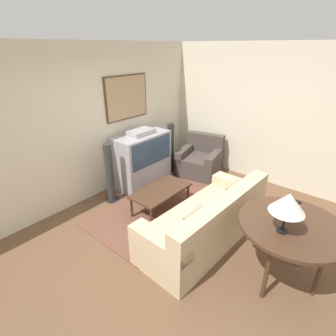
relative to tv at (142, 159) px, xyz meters
name	(u,v)px	position (x,y,z in m)	size (l,w,h in m)	color
ground_plane	(184,240)	(-0.88, -1.74, -0.54)	(12.00, 12.00, 0.00)	brown
wall_back	(89,125)	(-0.87, 0.39, 0.81)	(12.00, 0.10, 2.70)	beige
wall_right	(266,117)	(1.75, -1.74, 0.81)	(0.06, 12.00, 2.70)	beige
area_rug	(161,207)	(-0.45, -0.90, -0.54)	(2.53, 1.48, 0.01)	brown
tv	(142,159)	(0.00, 0.00, 0.00)	(1.15, 0.58, 1.15)	#9E9EA3
couch	(207,223)	(-0.67, -1.98, -0.24)	(2.14, 0.94, 0.83)	#CCB289
armchair	(200,161)	(1.16, -0.64, -0.26)	(1.04, 1.02, 0.84)	#473D38
coffee_table	(161,192)	(-0.50, -0.95, -0.18)	(1.06, 0.55, 0.40)	#472D1E
console_table	(292,229)	(-0.67, -3.07, 0.21)	(1.17, 1.17, 0.82)	#472D1E
table_lamp	(288,203)	(-0.88, -3.02, 0.63)	(0.36, 0.36, 0.47)	black
mantel_clock	(294,209)	(-0.50, -3.02, 0.36)	(0.14, 0.10, 0.17)	black
speaker_tower_left	(110,175)	(-0.85, -0.04, -0.02)	(0.25, 0.25, 1.10)	black
speaker_tower_right	(171,149)	(0.85, -0.04, -0.02)	(0.25, 0.25, 1.10)	black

